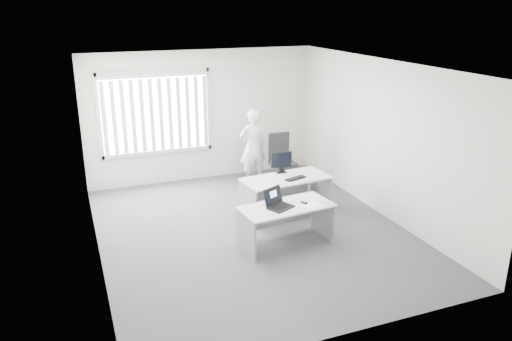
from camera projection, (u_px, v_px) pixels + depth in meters
name	position (u px, v px, depth m)	size (l,w,h in m)	color
ground	(252.00, 231.00, 8.53)	(6.00, 6.00, 0.00)	#585860
wall_back	(202.00, 116.00, 10.73)	(5.00, 0.02, 2.80)	silver
wall_front	(350.00, 227.00, 5.43)	(5.00, 0.02, 2.80)	silver
wall_left	(91.00, 171.00, 7.22)	(0.02, 6.00, 2.80)	silver
wall_right	(382.00, 139.00, 8.94)	(0.02, 6.00, 2.80)	silver
ceiling	(252.00, 66.00, 7.63)	(5.00, 6.00, 0.02)	silver
window	(156.00, 113.00, 10.30)	(2.32, 0.06, 1.76)	#BABAB5
blinds	(156.00, 115.00, 10.26)	(2.20, 0.10, 1.50)	silver
desk_near	(286.00, 217.00, 7.93)	(1.54, 0.85, 0.67)	silver
desk_far	(286.00, 188.00, 9.06)	(1.64, 0.90, 0.72)	silver
office_chair	(282.00, 169.00, 10.63)	(0.65, 0.65, 1.11)	black
person	(253.00, 147.00, 10.55)	(0.60, 0.39, 1.63)	silver
laptop	(281.00, 199.00, 7.74)	(0.38, 0.34, 0.30)	black
paper_sheet	(310.00, 205.00, 7.91)	(0.32, 0.23, 0.00)	white
mouse	(304.00, 202.00, 7.96)	(0.06, 0.10, 0.04)	#BCBCBF
booklet	(329.00, 204.00, 7.92)	(0.17, 0.23, 0.01)	white
keyboard	(295.00, 178.00, 8.93)	(0.42, 0.14, 0.02)	black
monitor	(281.00, 162.00, 9.20)	(0.40, 0.12, 0.40)	black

